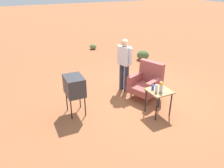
# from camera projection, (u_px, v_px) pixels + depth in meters

# --- Properties ---
(ground_plane) EXTENTS (60.00, 60.00, 0.00)m
(ground_plane) POSITION_uv_depth(u_px,v_px,m) (145.00, 96.00, 6.55)
(ground_plane) COLOR #A05B38
(armchair) EXTENTS (0.99, 1.00, 1.06)m
(armchair) POSITION_uv_depth(u_px,v_px,m) (147.00, 82.00, 6.28)
(armchair) COLOR #937047
(armchair) RESTS_ON ground
(side_table) EXTENTS (0.56, 0.56, 0.67)m
(side_table) POSITION_uv_depth(u_px,v_px,m) (159.00, 94.00, 5.45)
(side_table) COLOR black
(side_table) RESTS_ON ground
(tv_on_stand) EXTENTS (0.61, 0.47, 1.03)m
(tv_on_stand) POSITION_uv_depth(u_px,v_px,m) (74.00, 86.00, 5.38)
(tv_on_stand) COLOR black
(tv_on_stand) RESTS_ON ground
(person_standing) EXTENTS (0.55, 0.32, 1.64)m
(person_standing) POSITION_uv_depth(u_px,v_px,m) (124.00, 62.00, 6.51)
(person_standing) COLOR #2D3347
(person_standing) RESTS_ON ground
(soda_can_blue) EXTENTS (0.07, 0.07, 0.12)m
(soda_can_blue) POSITION_uv_depth(u_px,v_px,m) (153.00, 87.00, 5.42)
(soda_can_blue) COLOR blue
(soda_can_blue) RESTS_ON side_table
(bottle_short_clear) EXTENTS (0.06, 0.06, 0.20)m
(bottle_short_clear) POSITION_uv_depth(u_px,v_px,m) (156.00, 88.00, 5.28)
(bottle_short_clear) COLOR silver
(bottle_short_clear) RESTS_ON side_table
(flower_vase) EXTENTS (0.14, 0.10, 0.27)m
(flower_vase) POSITION_uv_depth(u_px,v_px,m) (161.00, 86.00, 5.29)
(flower_vase) COLOR silver
(flower_vase) RESTS_ON side_table
(shrub_near) EXTENTS (0.53, 0.53, 0.41)m
(shrub_near) POSITION_uv_depth(u_px,v_px,m) (143.00, 55.00, 9.49)
(shrub_near) COLOR #475B33
(shrub_near) RESTS_ON ground
(shrub_mid) EXTENTS (0.34, 0.34, 0.26)m
(shrub_mid) POSITION_uv_depth(u_px,v_px,m) (93.00, 47.00, 11.00)
(shrub_mid) COLOR olive
(shrub_mid) RESTS_ON ground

